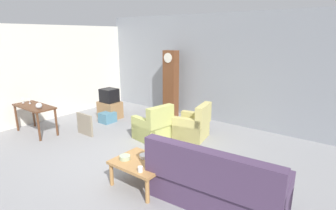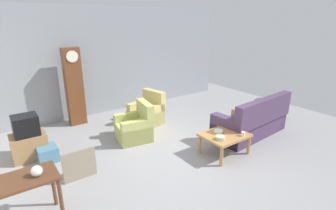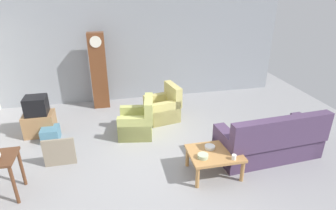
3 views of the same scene
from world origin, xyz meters
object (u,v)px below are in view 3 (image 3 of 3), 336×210
at_px(tv_stand_cabinet, 40,124).
at_px(bowl_shallow_green, 203,156).
at_px(couch_floral, 270,142).
at_px(armchair_olive_near, 138,123).
at_px(cup_white_porcelain, 234,157).
at_px(tv_crt, 36,105).
at_px(cup_blue_rimmed, 228,140).
at_px(coffee_table_wood, 214,155).
at_px(framed_picture_leaning, 59,152).
at_px(armchair_olive_far, 163,108).
at_px(bowl_white_stacked, 210,147).
at_px(grandfather_clock, 99,71).
at_px(storage_box_blue, 51,134).
at_px(cup_cream_tall, 230,148).

bearing_deg(tv_stand_cabinet, bowl_shallow_green, -36.87).
bearing_deg(couch_floral, armchair_olive_near, 149.20).
xyz_separation_m(armchair_olive_near, cup_white_porcelain, (1.47, -2.05, 0.21)).
bearing_deg(tv_crt, armchair_olive_near, -12.84).
relative_size(tv_crt, bowl_shallow_green, 2.48).
xyz_separation_m(couch_floral, cup_white_porcelain, (-1.05, -0.55, 0.16)).
height_order(armchair_olive_near, cup_blue_rimmed, armchair_olive_near).
distance_m(tv_crt, cup_blue_rimmed, 4.35).
relative_size(coffee_table_wood, tv_crt, 2.00).
distance_m(framed_picture_leaning, cup_blue_rimmed, 3.30).
xyz_separation_m(cup_white_porcelain, bowl_shallow_green, (-0.52, 0.16, -0.01)).
bearing_deg(cup_blue_rimmed, armchair_olive_far, 111.29).
bearing_deg(bowl_white_stacked, cup_white_porcelain, -55.61).
distance_m(armchair_olive_near, grandfather_clock, 2.17).
bearing_deg(framed_picture_leaning, coffee_table_wood, -17.16).
bearing_deg(armchair_olive_near, cup_blue_rimmed, -42.94).
distance_m(framed_picture_leaning, storage_box_blue, 1.12).
xyz_separation_m(armchair_olive_far, cup_blue_rimmed, (0.84, -2.17, 0.20)).
xyz_separation_m(grandfather_clock, bowl_shallow_green, (1.79, -3.74, -0.56)).
height_order(storage_box_blue, cup_cream_tall, cup_cream_tall).
bearing_deg(storage_box_blue, tv_crt, 128.45).
bearing_deg(coffee_table_wood, armchair_olive_far, 100.93).
bearing_deg(cup_blue_rimmed, tv_stand_cabinet, 152.57).
bearing_deg(coffee_table_wood, storage_box_blue, 148.89).
distance_m(framed_picture_leaning, bowl_white_stacked, 2.92).
bearing_deg(bowl_shallow_green, couch_floral, 14.08).
relative_size(tv_stand_cabinet, bowl_white_stacked, 3.50).
bearing_deg(cup_blue_rimmed, tv_crt, 152.57).
height_order(armchair_olive_near, tv_crt, tv_crt).
relative_size(coffee_table_wood, cup_white_porcelain, 10.42).
bearing_deg(grandfather_clock, cup_cream_tall, -56.58).
bearing_deg(tv_stand_cabinet, framed_picture_leaning, -66.06).
xyz_separation_m(storage_box_blue, bowl_white_stacked, (3.17, -1.80, 0.34)).
relative_size(storage_box_blue, cup_white_porcelain, 4.65).
relative_size(cup_white_porcelain, cup_cream_tall, 1.22).
distance_m(armchair_olive_near, framed_picture_leaning, 1.86).
bearing_deg(bowl_shallow_green, cup_blue_rimmed, 32.33).
distance_m(grandfather_clock, bowl_white_stacked, 4.06).
bearing_deg(storage_box_blue, couch_floral, -20.36).
relative_size(grandfather_clock, cup_white_porcelain, 23.05).
bearing_deg(grandfather_clock, bowl_white_stacked, -59.86).
height_order(couch_floral, cup_cream_tall, couch_floral).
bearing_deg(storage_box_blue, cup_white_porcelain, -32.73).
bearing_deg(cup_cream_tall, tv_crt, 149.24).
bearing_deg(cup_cream_tall, tv_stand_cabinet, 149.24).
height_order(cup_blue_rimmed, cup_cream_tall, cup_blue_rimmed).
bearing_deg(cup_cream_tall, armchair_olive_near, 131.34).
height_order(coffee_table_wood, tv_stand_cabinet, tv_stand_cabinet).
height_order(couch_floral, grandfather_clock, grandfather_clock).
bearing_deg(tv_stand_cabinet, cup_blue_rimmed, -27.43).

